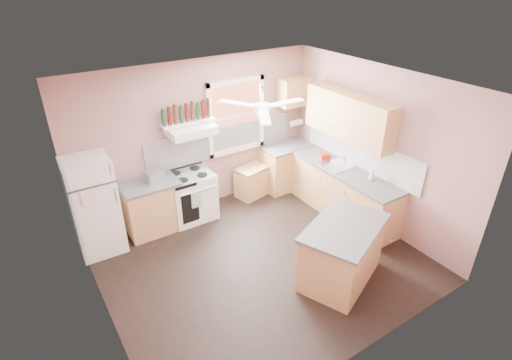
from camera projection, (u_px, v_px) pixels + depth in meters
floor at (261, 261)px, 6.15m from camera, size 4.50×4.50×0.00m
ceiling at (263, 88)px, 4.86m from camera, size 4.50×4.50×0.00m
wall_back at (198, 137)px, 6.99m from camera, size 4.50×0.05×2.70m
wall_right at (376, 148)px, 6.59m from camera, size 0.05×4.00×2.70m
wall_left at (91, 239)px, 4.41m from camera, size 0.05×4.00×2.70m
backsplash_back at (222, 142)px, 7.26m from camera, size 2.90×0.03×0.55m
backsplash_right at (360, 152)px, 6.88m from camera, size 0.03×2.60×0.55m
window_view at (235, 116)px, 7.20m from camera, size 1.00×0.02×1.20m
window_frame at (236, 117)px, 7.18m from camera, size 1.16×0.07×1.36m
refrigerator at (94, 206)px, 6.06m from camera, size 0.69×0.67×1.57m
base_cabinet_left at (153, 207)px, 6.68m from camera, size 0.90×0.60×0.86m
counter_left at (149, 184)px, 6.47m from camera, size 0.92×0.62×0.04m
toaster at (154, 176)px, 6.47m from camera, size 0.31×0.22×0.18m
stove at (191, 196)px, 7.02m from camera, size 0.79×0.65×0.86m
range_hood at (191, 130)px, 6.55m from camera, size 0.78×0.50×0.14m
bottle_shelf at (188, 122)px, 6.59m from camera, size 0.90×0.26×0.03m
cart at (252, 182)px, 7.75m from camera, size 0.67×0.52×0.60m
base_cabinet_corner at (287, 167)px, 8.03m from camera, size 1.00×0.60×0.86m
base_cabinet_right at (343, 193)px, 7.10m from camera, size 0.60×2.20×0.86m
counter_corner at (288, 146)px, 7.81m from camera, size 1.02×0.62×0.04m
counter_right at (345, 171)px, 6.88m from camera, size 0.62×2.22×0.04m
sink at (337, 166)px, 7.02m from camera, size 0.55×0.45×0.03m
faucet at (344, 160)px, 7.06m from camera, size 0.03×0.03×0.14m
upper_cabinet_right at (349, 116)px, 6.66m from camera, size 0.33×1.80×0.76m
upper_cabinet_corner at (294, 92)px, 7.52m from camera, size 0.60×0.33×0.52m
paper_towel at (296, 123)px, 7.91m from camera, size 0.26×0.12×0.12m
island at (342, 254)px, 5.62m from camera, size 1.44×1.20×0.86m
island_top at (345, 227)px, 5.41m from camera, size 1.53×1.29×0.04m
ceiling_fan_hub at (262, 107)px, 4.97m from camera, size 0.20×0.20×0.08m
soap_bottle at (372, 174)px, 6.51m from camera, size 0.12×0.12×0.22m
red_caddy at (325, 156)px, 7.24m from camera, size 0.20×0.16×0.10m
wine_bottles at (187, 113)px, 6.52m from camera, size 0.86×0.06×0.31m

